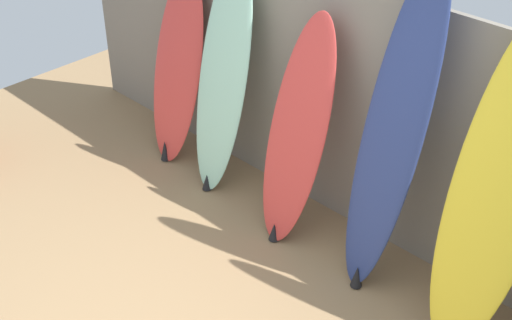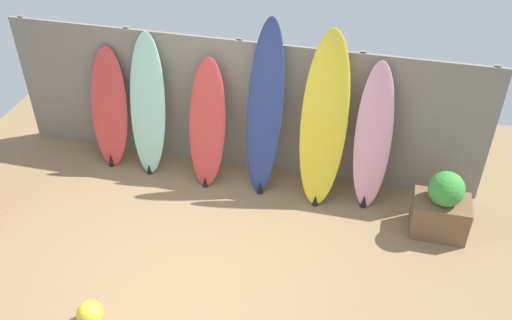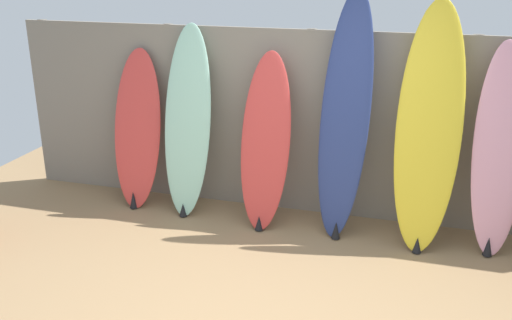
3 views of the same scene
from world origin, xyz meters
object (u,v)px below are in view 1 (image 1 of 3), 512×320
surfboard_red_2 (297,134)px  surfboard_navy_3 (393,135)px  surfboard_red_0 (177,70)px  surfboard_yellow_4 (498,191)px  surfboard_seafoam_1 (223,78)px

surfboard_red_2 → surfboard_navy_3: 0.77m
surfboard_red_0 → surfboard_yellow_4: (2.79, -0.08, 0.28)m
surfboard_red_0 → surfboard_yellow_4: bearing=-1.7°
surfboard_seafoam_1 → surfboard_yellow_4: size_ratio=0.87×
surfboard_red_2 → surfboard_navy_3: surfboard_navy_3 is taller
surfboard_seafoam_1 → surfboard_yellow_4: 2.24m
surfboard_seafoam_1 → surfboard_red_2: size_ratio=1.13×
surfboard_red_0 → surfboard_red_2: 1.37m
surfboard_red_0 → surfboard_navy_3: 2.10m
surfboard_seafoam_1 → surfboard_red_2: 0.81m
surfboard_red_2 → surfboard_yellow_4: surfboard_yellow_4 is taller
surfboard_red_2 → surfboard_yellow_4: bearing=0.6°
surfboard_yellow_4 → surfboard_red_0: bearing=178.3°
surfboard_red_2 → surfboard_navy_3: bearing=3.3°
surfboard_seafoam_1 → surfboard_yellow_4: (2.23, -0.06, 0.14)m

